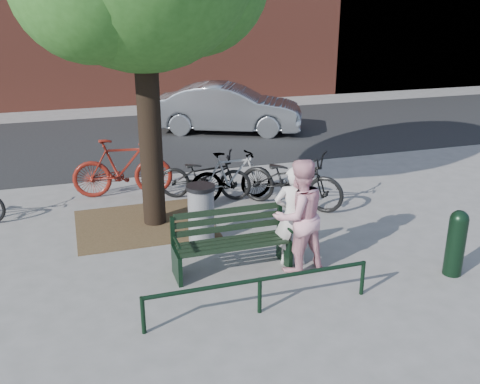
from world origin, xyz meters
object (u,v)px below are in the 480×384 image
object	(u,v)px
bollard	(456,241)
parked_car	(228,108)
park_bench	(231,240)
person_right	(299,216)
person_left	(293,216)
litter_bin	(201,213)
bicycle_c	(205,175)

from	to	relation	value
bollard	parked_car	world-z (taller)	parked_car
parked_car	park_bench	bearing A→B (deg)	-171.90
person_right	bollard	size ratio (longest dim) A/B	1.70
person_left	litter_bin	size ratio (longest dim) A/B	1.60
bollard	bicycle_c	xyz separation A→B (m)	(-2.69, 4.26, -0.05)
person_left	litter_bin	world-z (taller)	person_left
park_bench	bicycle_c	world-z (taller)	bicycle_c
bollard	person_left	bearing A→B (deg)	153.66
bollard	park_bench	bearing A→B (deg)	159.02
park_bench	person_left	size ratio (longest dim) A/B	1.11
person_left	bicycle_c	world-z (taller)	person_left
person_right	litter_bin	size ratio (longest dim) A/B	1.75
person_left	litter_bin	xyz separation A→B (m)	(-1.12, 1.24, -0.29)
person_left	bicycle_c	size ratio (longest dim) A/B	0.83
bollard	bicycle_c	distance (m)	5.04
parked_car	bicycle_c	bearing A→B (deg)	-176.79
park_bench	litter_bin	size ratio (longest dim) A/B	1.77
person_left	bollard	xyz separation A→B (m)	(2.13, -1.05, -0.24)
person_right	parked_car	xyz separation A→B (m)	(1.59, 8.89, -0.13)
bicycle_c	person_left	bearing A→B (deg)	-146.50
park_bench	person_left	distance (m)	1.01
bollard	litter_bin	world-z (taller)	bollard
person_left	bicycle_c	bearing A→B (deg)	-57.98
bollard	parked_car	bearing A→B (deg)	93.16
bicycle_c	parked_car	world-z (taller)	parked_car
bollard	parked_car	distance (m)	9.76
bollard	parked_car	size ratio (longest dim) A/B	0.23
litter_bin	bicycle_c	xyz separation A→B (m)	(0.56, 1.97, -0.00)
person_left	litter_bin	distance (m)	1.70
person_left	person_right	xyz separation A→B (m)	(0.00, -0.19, 0.08)
person_right	bicycle_c	world-z (taller)	person_right
person_left	parked_car	distance (m)	8.84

